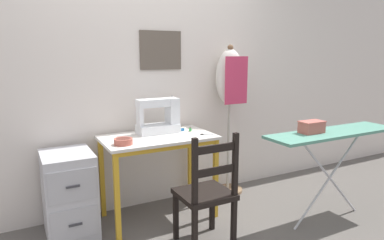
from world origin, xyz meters
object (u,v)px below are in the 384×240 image
Objects in this scene: scissors at (205,134)px; thread_spool_near_machine at (183,129)px; filing_cabinet at (69,194)px; storage_box at (312,127)px; fabric_bowl at (123,141)px; ironing_board at (333,136)px; sewing_machine at (160,117)px; thread_spool_mid_table at (190,129)px; wooden_chair at (206,194)px; dress_form at (230,86)px.

thread_spool_near_machine is at bearing 115.79° from scissors.
thread_spool_near_machine is at bearing 1.77° from filing_cabinet.
scissors is at bearing 140.71° from storage_box.
ironing_board reaches higher than fabric_bowl.
storage_box is at bearing -39.29° from scissors.
filing_cabinet is (-0.41, 0.19, -0.44)m from fabric_bowl.
sewing_machine is 2.65× the size of fabric_bowl.
thread_spool_mid_table is at bearing 107.02° from scissors.
storage_box reaches higher than thread_spool_mid_table.
scissors is 0.92m from storage_box.
thread_spool_near_machine is 1.14m from filing_cabinet.
sewing_machine is 1.33m from storage_box.
scissors is 2.74× the size of thread_spool_near_machine.
sewing_machine is at bearing 140.81° from storage_box.
filing_cabinet is 3.31× the size of storage_box.
storage_box is (1.87, -0.77, 0.52)m from filing_cabinet.
sewing_machine reaches higher than fabric_bowl.
storage_box is (0.96, -0.10, 0.45)m from wooden_chair.
ironing_board is at bearing -39.32° from thread_spool_mid_table.
dress_form is 1.21× the size of ironing_board.
fabric_bowl is at bearing -161.18° from thread_spool_near_machine.
fabric_bowl is 1.57m from storage_box.
thread_spool_mid_table is 0.02× the size of dress_form.
fabric_bowl is at bearing 158.03° from storage_box.
dress_form is at bearing 113.84° from ironing_board.
fabric_bowl is at bearing -149.56° from sewing_machine.
filing_cabinet is at bearing 158.63° from ironing_board.
storage_box reaches higher than scissors.
ironing_board is at bearing -11.51° from storage_box.
fabric_bowl reaches higher than scissors.
filing_cabinet is at bearing 155.95° from fabric_bowl.
sewing_machine reaches higher than thread_spool_near_machine.
wooden_chair is 1.13m from filing_cabinet.
thread_spool_mid_table is at bearing -17.00° from sewing_machine.
wooden_chair reaches higher than ironing_board.
sewing_machine reaches higher than wooden_chair.
ironing_board is at bearing -33.99° from scissors.
wooden_chair is 1.07m from storage_box.
filing_cabinet is (-1.11, 0.02, -0.43)m from thread_spool_mid_table.
filing_cabinet is at bearing -175.53° from sewing_machine.
dress_form is 0.99m from storage_box.
scissors is 0.07× the size of dress_form.
scissors is 0.72m from dress_form.
wooden_chair is at bearing -36.46° from filing_cabinet.
wooden_chair reaches higher than thread_spool_mid_table.
filing_cabinet is at bearing 179.19° from thread_spool_mid_table.
dress_form is at bearing 102.90° from storage_box.
dress_form reaches higher than scissors.
thread_spool_mid_table is (-0.05, 0.18, 0.02)m from scissors.
sewing_machine is 3.49× the size of scissors.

